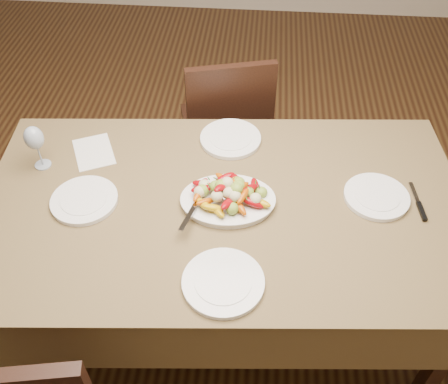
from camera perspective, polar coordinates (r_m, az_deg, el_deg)
The scene contains 13 objects.
floor at distance 2.61m, azimuth -3.54°, elevation -9.24°, with size 6.00×6.00×0.00m, color #3A2311.
dining_table at distance 2.17m, azimuth -0.00°, elevation -8.18°, with size 1.84×1.04×0.76m, color brown.
chair_far at distance 2.69m, azimuth 0.00°, elevation 7.66°, with size 0.42×0.42×0.95m, color black, non-canonical shape.
serving_platter at distance 1.87m, azimuth 0.45°, elevation -1.10°, with size 0.34×0.25×0.02m, color white.
roasted_vegetables at distance 1.83m, azimuth 0.46°, elevation 0.13°, with size 0.28×0.19×0.09m, color maroon, non-canonical shape.
serving_spoon at distance 1.82m, azimuth -1.59°, elevation -1.15°, with size 0.28×0.06×0.03m, color #9EA0A8, non-canonical shape.
plate_left at distance 1.95m, azimuth -15.67°, elevation -0.92°, with size 0.25×0.25×0.02m, color white.
plate_right at distance 1.98m, azimuth 17.02°, elevation -0.53°, with size 0.25×0.25×0.02m, color white.
plate_far at distance 2.14m, azimuth 0.75°, elevation 6.10°, with size 0.26×0.26×0.02m, color white.
plate_near at distance 1.65m, azimuth -0.09°, elevation -10.29°, with size 0.27×0.27×0.02m, color white.
wine_glass at distance 2.10m, azimuth -20.62°, elevation 4.93°, with size 0.08×0.08×0.20m, color #8C99A5, non-canonical shape.
menu_card at distance 2.16m, azimuth -14.66°, elevation 4.46°, with size 0.15×0.21×0.00m, color silver.
table_knife at distance 2.01m, azimuth 21.29°, elevation -1.20°, with size 0.02×0.20×0.01m, color #9EA0A8, non-canonical shape.
Camera 1 is at (0.29, -1.48, 2.13)m, focal length 40.00 mm.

